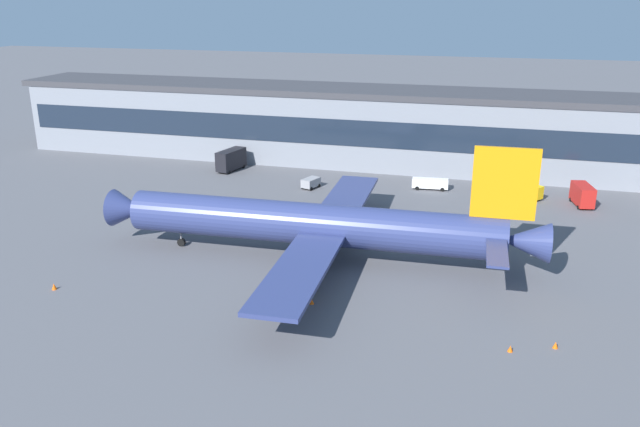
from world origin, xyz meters
TOP-DOWN VIEW (x-y plane):
  - ground_plane at (0.00, 0.00)m, footprint 600.00×600.00m
  - terminal_building at (0.00, 52.27)m, footprint 159.24×16.52m
  - airliner at (0.76, 0.05)m, footprint 58.94×50.43m
  - catering_truck at (-28.25, 39.11)m, footprint 4.04×7.58m
  - baggage_tug at (-9.42, 31.30)m, footprint 3.05×4.05m
  - belt_loader at (11.63, 36.35)m, footprint 6.54×2.51m
  - crew_van at (28.12, 35.50)m, footprint 5.43×4.98m
  - stair_truck at (36.91, 33.81)m, footprint 3.59×6.37m
  - traffic_cone_0 at (-27.24, -17.43)m, footprint 0.60×0.60m
  - traffic_cone_1 at (25.34, -17.43)m, footprint 0.53×0.53m
  - traffic_cone_2 at (29.69, -15.52)m, footprint 0.55×0.55m
  - traffic_cone_3 at (3.52, -12.80)m, footprint 0.57×0.57m

SIDE VIEW (x-z plane):
  - ground_plane at x=0.00m, z-range 0.00..0.00m
  - traffic_cone_1 at x=25.34m, z-range 0.00..0.66m
  - traffic_cone_2 at x=29.69m, z-range 0.00..0.69m
  - traffic_cone_3 at x=3.52m, z-range 0.00..0.71m
  - traffic_cone_0 at x=-27.24m, z-range 0.00..0.75m
  - baggage_tug at x=-9.42m, z-range 0.16..2.01m
  - belt_loader at x=11.63m, z-range 0.18..2.13m
  - crew_van at x=28.12m, z-range 0.18..2.73m
  - stair_truck at x=36.91m, z-range 0.20..3.75m
  - catering_truck at x=-28.25m, z-range 0.22..4.37m
  - airliner at x=0.76m, z-range -3.35..13.10m
  - terminal_building at x=0.00m, z-range 0.02..15.44m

